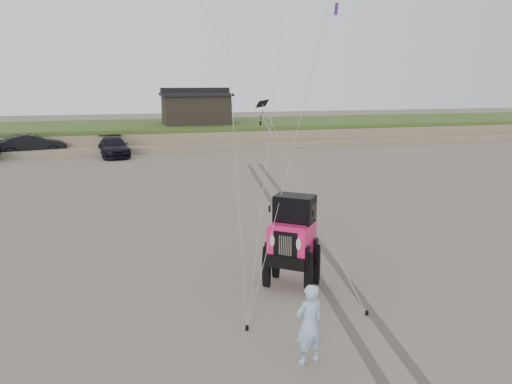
{
  "coord_description": "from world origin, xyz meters",
  "views": [
    {
      "loc": [
        -4.52,
        -10.64,
        5.77
      ],
      "look_at": [
        -0.96,
        3.0,
        2.6
      ],
      "focal_mm": 35.0,
      "sensor_mm": 36.0,
      "label": 1
    }
  ],
  "objects_px": {
    "truck_b": "(32,145)",
    "man": "(309,324)",
    "cabin": "(195,107)",
    "jeep": "(292,251)",
    "truck_c": "(114,147)"
  },
  "relations": [
    {
      "from": "truck_c",
      "to": "jeep",
      "type": "relative_size",
      "value": 0.9
    },
    {
      "from": "truck_b",
      "to": "man",
      "type": "xyz_separation_m",
      "value": [
        10.59,
        -33.08,
        0.03
      ]
    },
    {
      "from": "truck_b",
      "to": "truck_c",
      "type": "xyz_separation_m",
      "value": [
        6.2,
        -2.11,
        -0.1
      ]
    },
    {
      "from": "jeep",
      "to": "man",
      "type": "bearing_deg",
      "value": -65.88
    },
    {
      "from": "truck_b",
      "to": "jeep",
      "type": "xyz_separation_m",
      "value": [
        11.52,
        -29.2,
        0.22
      ]
    },
    {
      "from": "cabin",
      "to": "man",
      "type": "relative_size",
      "value": 3.7
    },
    {
      "from": "cabin",
      "to": "man",
      "type": "bearing_deg",
      "value": -94.54
    },
    {
      "from": "truck_b",
      "to": "man",
      "type": "relative_size",
      "value": 2.91
    },
    {
      "from": "cabin",
      "to": "jeep",
      "type": "distance_m",
      "value": 35.07
    },
    {
      "from": "cabin",
      "to": "truck_c",
      "type": "distance_m",
      "value": 11.13
    },
    {
      "from": "cabin",
      "to": "truck_c",
      "type": "xyz_separation_m",
      "value": [
        -7.48,
        -7.85,
        -2.51
      ]
    },
    {
      "from": "cabin",
      "to": "truck_b",
      "type": "xyz_separation_m",
      "value": [
        -13.67,
        -5.74,
        -2.41
      ]
    },
    {
      "from": "man",
      "to": "jeep",
      "type": "bearing_deg",
      "value": -115.92
    },
    {
      "from": "truck_b",
      "to": "man",
      "type": "distance_m",
      "value": 34.73
    },
    {
      "from": "cabin",
      "to": "man",
      "type": "distance_m",
      "value": 39.01
    }
  ]
}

